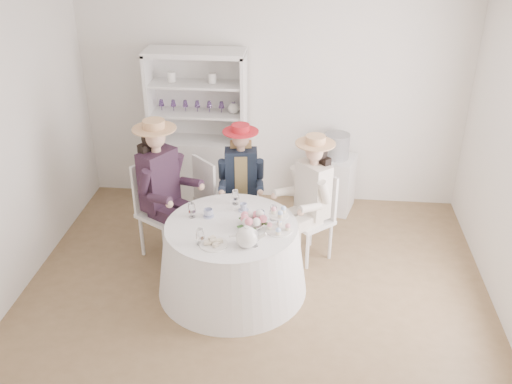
{
  "coord_description": "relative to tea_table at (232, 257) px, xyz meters",
  "views": [
    {
      "loc": [
        0.44,
        -4.39,
        3.45
      ],
      "look_at": [
        0.0,
        0.1,
        1.05
      ],
      "focal_mm": 40.0,
      "sensor_mm": 36.0,
      "label": 1
    }
  ],
  "objects": [
    {
      "name": "spare_chair",
      "position": [
        -0.32,
        0.9,
        0.17
      ],
      "size": [
        0.57,
        0.57,
        0.97
      ],
      "rotation": [
        0.0,
        0.0,
        2.36
      ],
      "color": "silver",
      "rests_on": "ground"
    },
    {
      "name": "teacup_c",
      "position": [
        0.25,
        0.15,
        0.39
      ],
      "size": [
        0.11,
        0.11,
        0.07
      ],
      "primitive_type": "imported",
      "rotation": [
        0.0,
        0.0,
        0.26
      ],
      "color": "white",
      "rests_on": "tea_table"
    },
    {
      "name": "cupcake_stand",
      "position": [
        0.44,
        -0.05,
        0.44
      ],
      "size": [
        0.25,
        0.25,
        0.23
      ],
      "rotation": [
        0.0,
        0.0,
        0.19
      ],
      "color": "white",
      "rests_on": "tea_table"
    },
    {
      "name": "table_teapot",
      "position": [
        0.18,
        -0.32,
        0.44
      ],
      "size": [
        0.27,
        0.19,
        0.2
      ],
      "rotation": [
        0.0,
        0.0,
        0.41
      ],
      "color": "white",
      "rests_on": "tea_table"
    },
    {
      "name": "wall_front",
      "position": [
        0.23,
        -2.06,
        1.0
      ],
      "size": [
        4.5,
        0.0,
        4.5
      ],
      "primitive_type": "plane",
      "rotation": [
        -1.57,
        0.0,
        0.0
      ],
      "color": "white",
      "rests_on": "ground"
    },
    {
      "name": "guest_right",
      "position": [
        0.72,
        0.61,
        0.42
      ],
      "size": [
        0.59,
        0.58,
        1.37
      ],
      "rotation": [
        0.0,
        0.0,
        -0.84
      ],
      "color": "silver",
      "rests_on": "ground"
    },
    {
      "name": "wall_back",
      "position": [
        0.23,
        1.94,
        1.0
      ],
      "size": [
        4.5,
        0.0,
        4.5
      ],
      "primitive_type": "plane",
      "rotation": [
        1.57,
        0.0,
        0.0
      ],
      "color": "white",
      "rests_on": "ground"
    },
    {
      "name": "teacup_b",
      "position": [
        0.08,
        0.28,
        0.39
      ],
      "size": [
        0.08,
        0.08,
        0.07
      ],
      "primitive_type": "imported",
      "rotation": [
        0.0,
        0.0,
        -0.1
      ],
      "color": "white",
      "rests_on": "tea_table"
    },
    {
      "name": "tea_table",
      "position": [
        0.0,
        0.0,
        0.0
      ],
      "size": [
        1.44,
        1.44,
        0.71
      ],
      "rotation": [
        0.0,
        0.0,
        0.27
      ],
      "color": "white",
      "rests_on": "ground"
    },
    {
      "name": "hutch",
      "position": [
        -0.61,
        1.7,
        0.32
      ],
      "size": [
        1.24,
        0.74,
        1.89
      ],
      "rotation": [
        0.0,
        0.0,
        -0.31
      ],
      "color": "silver",
      "rests_on": "ground"
    },
    {
      "name": "sandwich_plate",
      "position": [
        -0.11,
        -0.34,
        0.37
      ],
      "size": [
        0.25,
        0.25,
        0.06
      ],
      "rotation": [
        0.0,
        0.0,
        -0.31
      ],
      "color": "white",
      "rests_on": "tea_table"
    },
    {
      "name": "ground",
      "position": [
        0.23,
        -0.06,
        -0.35
      ],
      "size": [
        4.5,
        4.5,
        0.0
      ],
      "primitive_type": "plane",
      "color": "brown",
      "rests_on": "ground"
    },
    {
      "name": "teacup_a",
      "position": [
        -0.24,
        0.13,
        0.39
      ],
      "size": [
        0.11,
        0.11,
        0.07
      ],
      "primitive_type": "imported",
      "rotation": [
        0.0,
        0.0,
        0.21
      ],
      "color": "white",
      "rests_on": "tea_table"
    },
    {
      "name": "stemware_set",
      "position": [
        0.0,
        -0.0,
        0.43
      ],
      "size": [
        0.85,
        0.82,
        0.15
      ],
      "color": "white",
      "rests_on": "tea_table"
    },
    {
      "name": "flower_bowl",
      "position": [
        0.21,
        -0.02,
        0.38
      ],
      "size": [
        0.25,
        0.25,
        0.05
      ],
      "primitive_type": "imported",
      "rotation": [
        0.0,
        0.0,
        -0.31
      ],
      "color": "white",
      "rests_on": "tea_table"
    },
    {
      "name": "hatbox",
      "position": [
        1.01,
        1.69,
        0.47
      ],
      "size": [
        0.29,
        0.29,
        0.29
      ],
      "primitive_type": "cylinder",
      "rotation": [
        0.0,
        0.0,
        0.0
      ],
      "color": "black",
      "rests_on": "side_table"
    },
    {
      "name": "side_table",
      "position": [
        1.01,
        1.69,
        -0.01
      ],
      "size": [
        0.53,
        0.53,
        0.68
      ],
      "primitive_type": "cube",
      "rotation": [
        0.0,
        0.0,
        -0.27
      ],
      "color": "silver",
      "rests_on": "ground"
    },
    {
      "name": "wall_left",
      "position": [
        -2.02,
        -0.06,
        1.0
      ],
      "size": [
        0.0,
        4.5,
        4.5
      ],
      "primitive_type": "plane",
      "rotation": [
        1.57,
        0.0,
        1.57
      ],
      "color": "white",
      "rests_on": "ground"
    },
    {
      "name": "guest_left",
      "position": [
        -0.78,
        0.52,
        0.5
      ],
      "size": [
        0.64,
        0.6,
        1.51
      ],
      "rotation": [
        0.0,
        0.0,
        1.03
      ],
      "color": "silver",
      "rests_on": "ground"
    },
    {
      "name": "guest_mid",
      "position": [
        -0.02,
        0.95,
        0.4
      ],
      "size": [
        0.49,
        0.51,
        1.33
      ],
      "rotation": [
        0.0,
        0.0,
        0.11
      ],
      "color": "silver",
      "rests_on": "ground"
    },
    {
      "name": "ceiling",
      "position": [
        0.23,
        -0.06,
        2.35
      ],
      "size": [
        4.5,
        4.5,
        0.0
      ],
      "primitive_type": "plane",
      "rotation": [
        3.14,
        0.0,
        0.0
      ],
      "color": "white",
      "rests_on": "wall_back"
    },
    {
      "name": "flower_arrangement",
      "position": [
        0.19,
        -0.03,
        0.46
      ],
      "size": [
        0.2,
        0.2,
        0.08
      ],
      "rotation": [
        0.0,
        0.0,
        0.24
      ],
      "color": "pink",
      "rests_on": "tea_table"
    }
  ]
}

